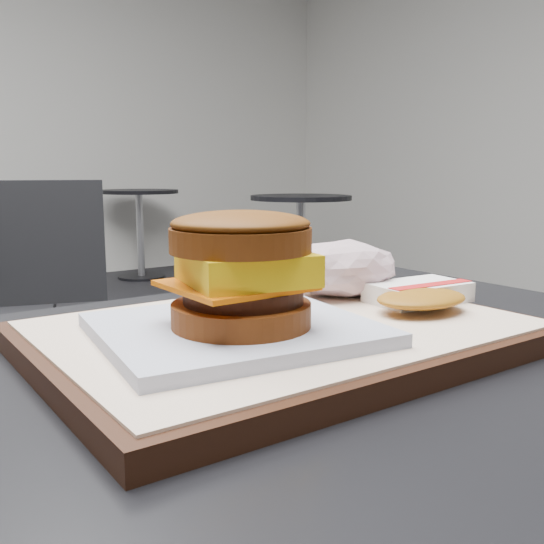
{
  "coord_description": "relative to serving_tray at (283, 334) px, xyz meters",
  "views": [
    {
      "loc": [
        -0.26,
        -0.33,
        0.91
      ],
      "look_at": [
        0.0,
        0.04,
        0.83
      ],
      "focal_mm": 40.0,
      "sensor_mm": 36.0,
      "label": 1
    }
  ],
  "objects": [
    {
      "name": "hash_brown",
      "position": [
        0.13,
        -0.02,
        0.02
      ],
      "size": [
        0.12,
        0.09,
        0.02
      ],
      "color": "white",
      "rests_on": "serving_tray"
    },
    {
      "name": "breakfast_sandwich",
      "position": [
        -0.05,
        -0.02,
        0.05
      ],
      "size": [
        0.21,
        0.19,
        0.09
      ],
      "color": "silver",
      "rests_on": "serving_tray"
    },
    {
      "name": "serving_tray",
      "position": [
        0.0,
        0.0,
        0.0
      ],
      "size": [
        0.38,
        0.28,
        0.02
      ],
      "color": "black",
      "rests_on": "customer_table"
    },
    {
      "name": "neighbor_chair",
      "position": [
        0.11,
        1.63,
        -0.27
      ],
      "size": [
        0.65,
        0.53,
        0.88
      ],
      "color": "#A8A8AD",
      "rests_on": "ground"
    },
    {
      "name": "crumpled_wrapper",
      "position": [
        0.11,
        0.06,
        0.04
      ],
      "size": [
        0.12,
        0.09,
        0.05
      ],
      "primitive_type": null,
      "color": "silver",
      "rests_on": "serving_tray"
    },
    {
      "name": "bg_table_near",
      "position": [
        2.18,
        2.75,
        -0.22
      ],
      "size": [
        0.66,
        0.66,
        0.75
      ],
      "color": "black",
      "rests_on": "ground"
    },
    {
      "name": "bg_table_far",
      "position": [
        1.78,
        4.45,
        -0.22
      ],
      "size": [
        0.66,
        0.66,
        0.75
      ],
      "color": "black",
      "rests_on": "ground"
    }
  ]
}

